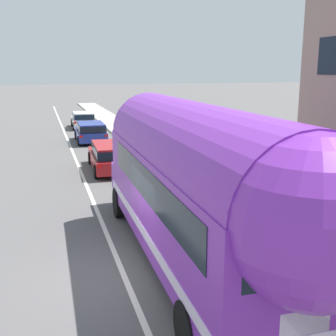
# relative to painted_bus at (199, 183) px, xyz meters

# --- Properties ---
(ground_plane) EXTENTS (300.00, 300.00, 0.00)m
(ground_plane) POSITION_rel_painted_bus_xyz_m (-1.73, 0.44, -2.30)
(ground_plane) COLOR #565454
(lane_markings) EXTENTS (3.62, 80.00, 0.01)m
(lane_markings) POSITION_rel_painted_bus_xyz_m (-0.12, 12.44, -2.30)
(lane_markings) COLOR silver
(lane_markings) RESTS_ON ground
(sidewalk_slab) EXTENTS (2.53, 90.00, 0.15)m
(sidewalk_slab) POSITION_rel_painted_bus_xyz_m (3.02, 10.44, -2.23)
(sidewalk_slab) COLOR #9E9B93
(sidewalk_slab) RESTS_ON ground
(painted_bus) EXTENTS (2.71, 12.04, 4.12)m
(painted_bus) POSITION_rel_painted_bus_xyz_m (0.00, 0.00, 0.00)
(painted_bus) COLOR purple
(painted_bus) RESTS_ON ground
(car_lead) EXTENTS (2.11, 4.72, 1.37)m
(car_lead) POSITION_rel_painted_bus_xyz_m (-0.22, 11.59, -1.51)
(car_lead) COLOR #A5191E
(car_lead) RESTS_ON ground
(car_second) EXTENTS (2.02, 4.27, 1.37)m
(car_second) POSITION_rel_painted_bus_xyz_m (-0.24, 20.49, -1.51)
(car_second) COLOR navy
(car_second) RESTS_ON ground
(car_third) EXTENTS (1.97, 4.26, 1.37)m
(car_third) POSITION_rel_painted_bus_xyz_m (-0.02, 28.25, -1.52)
(car_third) COLOR white
(car_third) RESTS_ON ground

